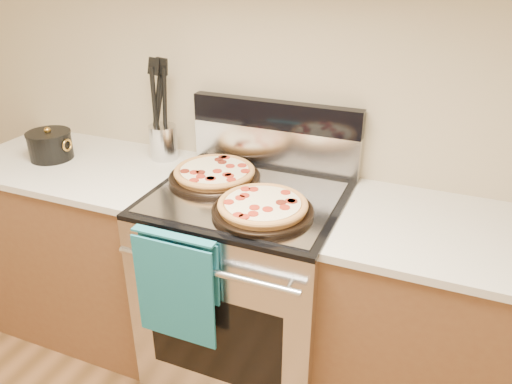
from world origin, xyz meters
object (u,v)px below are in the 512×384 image
at_px(pepperoni_pizza_back, 215,174).
at_px(utensil_crock, 164,142).
at_px(saucepan, 50,146).
at_px(range_body, 248,290).
at_px(pepperoni_pizza_front, 263,207).

bearing_deg(pepperoni_pizza_back, utensil_crock, 155.34).
bearing_deg(saucepan, pepperoni_pizza_back, 3.36).
distance_m(range_body, pepperoni_pizza_front, 0.53).
xyz_separation_m(range_body, utensil_crock, (-0.52, 0.23, 0.54)).
relative_size(pepperoni_pizza_front, utensil_crock, 2.32).
relative_size(range_body, pepperoni_pizza_back, 2.37).
height_order(range_body, pepperoni_pizza_front, pepperoni_pizza_front).
bearing_deg(pepperoni_pizza_back, range_body, -21.25).
distance_m(pepperoni_pizza_back, pepperoni_pizza_front, 0.36).
height_order(range_body, utensil_crock, utensil_crock).
distance_m(pepperoni_pizza_front, saucepan, 1.14).
distance_m(range_body, pepperoni_pizza_back, 0.54).
height_order(pepperoni_pizza_back, utensil_crock, utensil_crock).
xyz_separation_m(pepperoni_pizza_front, utensil_crock, (-0.64, 0.36, 0.04)).
relative_size(range_body, pepperoni_pizza_front, 2.43).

